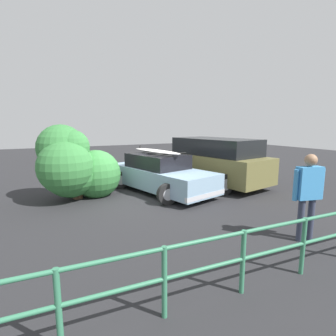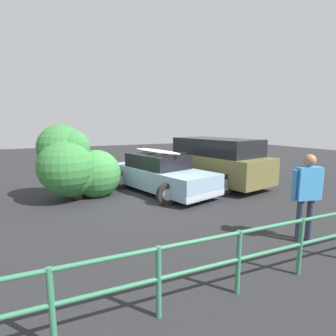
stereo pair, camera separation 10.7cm
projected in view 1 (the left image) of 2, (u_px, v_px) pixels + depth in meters
name	position (u px, v px, depth m)	size (l,w,h in m)	color
ground_plane	(142.00, 195.00, 9.00)	(44.00, 44.00, 0.02)	#28282B
sedan_car	(160.00, 174.00, 9.44)	(2.95, 4.69, 1.63)	#8CADC6
suv_car	(215.00, 161.00, 10.57)	(3.07, 4.76, 1.85)	brown
person_bystander	(308.00, 190.00, 5.32)	(0.69, 0.32, 1.82)	#33384C
railing_fence	(243.00, 253.00, 3.69)	(7.31, 0.46, 0.95)	#387F5B
bush_near_left	(74.00, 166.00, 8.34)	(2.65, 2.07, 2.49)	brown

